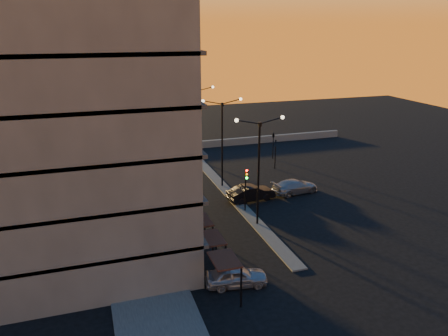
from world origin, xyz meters
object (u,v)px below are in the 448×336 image
streetlamp_mid (222,136)px  car_wagon (295,186)px  traffic_light_main (246,183)px  car_sedan (251,193)px  car_hatchback (236,276)px

streetlamp_mid → car_wagon: size_ratio=1.91×
traffic_light_main → car_wagon: traffic_light_main is taller
streetlamp_mid → car_sedan: streetlamp_mid is taller
traffic_light_main → car_sedan: bearing=59.0°
car_hatchback → car_sedan: car_sedan is taller
car_hatchback → car_sedan: (6.38, 13.65, 0.09)m
car_hatchback → car_wagon: car_wagon is taller
streetlamp_mid → car_sedan: bearing=-72.1°
car_hatchback → car_sedan: bearing=-16.0°
traffic_light_main → car_wagon: size_ratio=0.85×
streetlamp_mid → car_wagon: 9.16m
car_sedan → car_wagon: (5.07, 0.50, -0.07)m
streetlamp_mid → car_wagon: bearing=-32.1°
streetlamp_mid → car_hatchback: streetlamp_mid is taller
car_sedan → car_wagon: 5.10m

